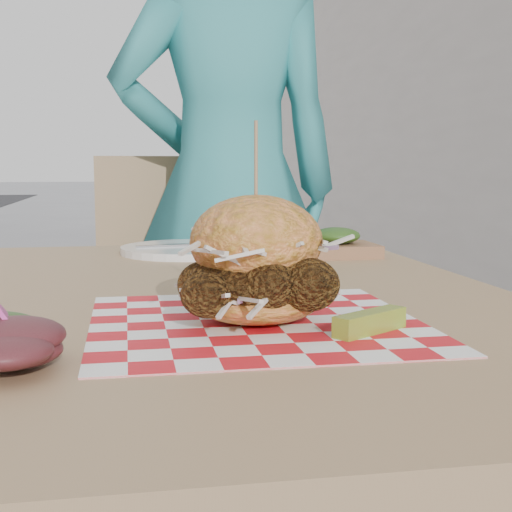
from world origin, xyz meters
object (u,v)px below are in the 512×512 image
object	(u,v)px
diner	(230,187)
sandwich	(256,267)
patio_table	(217,347)
patio_chair	(172,295)

from	to	relation	value
diner	sandwich	bearing A→B (deg)	81.27
patio_table	sandwich	distance (m)	0.25
diner	patio_table	xyz separation A→B (m)	(-0.15, -0.92, -0.19)
patio_table	patio_chair	world-z (taller)	patio_chair
patio_chair	sandwich	bearing A→B (deg)	-88.42
diner	patio_table	world-z (taller)	diner
patio_table	sandwich	size ratio (longest dim) A/B	5.49
diner	patio_table	bearing A→B (deg)	78.72
diner	sandwich	distance (m)	1.14
sandwich	patio_table	bearing A→B (deg)	94.79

